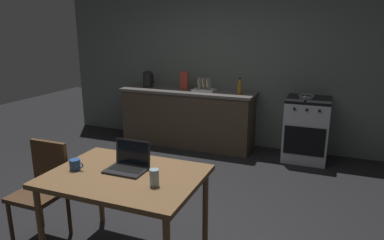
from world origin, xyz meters
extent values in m
plane|color=black|center=(0.00, 0.00, 0.00)|extent=(12.00, 12.00, 0.00)
cube|color=slate|center=(0.30, 2.51, 1.29)|extent=(6.40, 0.10, 2.58)
cube|color=#4C3D2D|center=(-0.57, 2.16, 0.43)|extent=(2.10, 0.60, 0.86)
cube|color=#66605B|center=(-0.57, 2.16, 0.88)|extent=(2.16, 0.64, 0.04)
cube|color=#B7BABF|center=(1.27, 2.16, 0.43)|extent=(0.60, 0.60, 0.86)
cube|color=black|center=(1.27, 2.16, 0.88)|extent=(0.60, 0.60, 0.04)
cube|color=black|center=(1.27, 1.85, 0.36)|extent=(0.54, 0.01, 0.40)
cylinder|color=black|center=(1.11, 1.84, 0.80)|extent=(0.04, 0.02, 0.04)
cylinder|color=black|center=(1.27, 1.84, 0.80)|extent=(0.04, 0.02, 0.04)
cylinder|color=black|center=(1.43, 1.84, 0.80)|extent=(0.04, 0.02, 0.04)
cube|color=brown|center=(0.08, -0.74, 0.73)|extent=(1.21, 0.89, 0.04)
cylinder|color=brown|center=(-0.46, -1.13, 0.35)|extent=(0.05, 0.05, 0.71)
cylinder|color=brown|center=(-0.46, -0.36, 0.35)|extent=(0.05, 0.05, 0.71)
cylinder|color=brown|center=(0.63, -0.36, 0.35)|extent=(0.05, 0.05, 0.71)
cube|color=#4C331E|center=(-0.77, -0.84, 0.45)|extent=(0.40, 0.40, 0.04)
cube|color=#4C331E|center=(-0.77, -0.66, 0.68)|extent=(0.38, 0.04, 0.42)
cylinder|color=#4C331E|center=(-0.94, -1.01, 0.22)|extent=(0.04, 0.04, 0.43)
cylinder|color=#4C331E|center=(-0.60, -1.01, 0.22)|extent=(0.04, 0.04, 0.43)
cylinder|color=#4C331E|center=(-0.94, -0.67, 0.22)|extent=(0.04, 0.04, 0.43)
cylinder|color=#4C331E|center=(-0.60, -0.67, 0.22)|extent=(0.04, 0.04, 0.43)
cube|color=#232326|center=(0.06, -0.70, 0.76)|extent=(0.32, 0.22, 0.02)
cube|color=black|center=(0.06, -0.68, 0.77)|extent=(0.28, 0.12, 0.00)
cube|color=#232326|center=(0.06, -0.58, 0.87)|extent=(0.32, 0.03, 0.21)
cube|color=black|center=(0.06, -0.58, 0.87)|extent=(0.29, 0.02, 0.18)
cylinder|color=black|center=(-1.29, 2.16, 0.91)|extent=(0.16, 0.16, 0.02)
cylinder|color=black|center=(-1.29, 2.16, 1.04)|extent=(0.16, 0.16, 0.22)
cylinder|color=black|center=(-1.29, 2.16, 1.16)|extent=(0.09, 0.09, 0.02)
cube|color=black|center=(-1.19, 2.16, 1.05)|extent=(0.02, 0.02, 0.16)
cylinder|color=#8C601E|center=(0.28, 2.11, 0.99)|extent=(0.07, 0.07, 0.17)
cone|color=#8C601E|center=(0.28, 2.11, 1.10)|extent=(0.07, 0.07, 0.06)
cylinder|color=black|center=(0.28, 2.11, 1.14)|extent=(0.03, 0.03, 0.02)
cylinder|color=gray|center=(1.24, 2.14, 0.91)|extent=(0.20, 0.20, 0.01)
torus|color=gray|center=(1.24, 2.14, 0.94)|extent=(0.22, 0.22, 0.02)
cylinder|color=black|center=(1.24, 1.95, 0.92)|extent=(0.02, 0.18, 0.02)
cylinder|color=#264C8C|center=(-0.34, -0.82, 0.79)|extent=(0.09, 0.09, 0.09)
torus|color=#264C8C|center=(-0.29, -0.82, 0.80)|extent=(0.05, 0.01, 0.05)
cylinder|color=#99B7C6|center=(0.40, -0.84, 0.81)|extent=(0.07, 0.07, 0.13)
cube|color=#B2382D|center=(-0.64, 2.18, 1.04)|extent=(0.13, 0.05, 0.28)
cube|color=silver|center=(-0.29, 2.16, 0.92)|extent=(0.34, 0.26, 0.03)
cylinder|color=beige|center=(-0.36, 2.16, 1.02)|extent=(0.04, 0.18, 0.18)
cylinder|color=beige|center=(-0.29, 2.16, 1.02)|extent=(0.04, 0.18, 0.18)
cylinder|color=beige|center=(-0.22, 2.16, 1.02)|extent=(0.04, 0.18, 0.18)
camera|label=1|loc=(1.52, -2.93, 1.88)|focal=32.73mm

